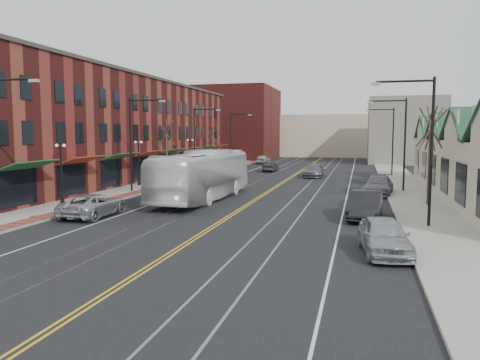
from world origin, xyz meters
The scene contains 31 objects.
ground centered at (0.00, 0.00, 0.00)m, with size 160.00×160.00×0.00m, color black.
sidewalk_left centered at (-12.00, 20.00, 0.07)m, with size 4.00×120.00×0.15m, color gray.
sidewalk_right centered at (12.00, 20.00, 0.07)m, with size 4.00×120.00×0.15m, color gray.
building_left centered at (-19.00, 27.00, 5.50)m, with size 10.00×50.00×11.00m, color maroon.
backdrop_left centered at (-16.00, 70.00, 7.00)m, with size 14.00×18.00×14.00m, color maroon.
backdrop_mid centered at (0.00, 85.00, 4.50)m, with size 22.00×14.00×9.00m, color #BCAF90.
backdrop_right centered at (15.00, 65.00, 5.50)m, with size 12.00×16.00×11.00m, color slate.
streetlight_l_1 centered at (-11.05, 16.00, 5.03)m, with size 3.33×0.25×8.00m.
streetlight_l_2 centered at (-11.05, 32.00, 5.03)m, with size 3.33×0.25×8.00m.
streetlight_l_3 centered at (-11.05, 48.00, 5.03)m, with size 3.33×0.25×8.00m.
streetlight_r_0 centered at (11.05, 6.00, 5.03)m, with size 3.33×0.25×8.00m.
streetlight_r_1 centered at (11.05, 22.00, 5.03)m, with size 3.33×0.25×8.00m.
streetlight_r_2 centered at (11.05, 38.00, 5.03)m, with size 3.33×0.25×8.00m.
lamppost_l_1 centered at (-12.80, 8.00, 2.20)m, with size 0.84×0.28×4.27m.
lamppost_l_2 centered at (-12.80, 20.00, 2.20)m, with size 0.84×0.28×4.27m.
lamppost_l_3 centered at (-12.80, 34.00, 2.20)m, with size 0.84×0.28×4.27m.
tree_left_near centered at (-12.50, 26.00, 3.51)m, with size 1.78×1.37×6.48m.
tree_left_far centered at (-12.50, 42.00, 3.28)m, with size 1.66×1.28×6.02m.
tree_right_mid centered at (12.50, 14.00, 3.75)m, with size 1.90×1.46×6.93m.
manhole_mid centered at (-11.20, 3.00, 0.16)m, with size 0.60×0.60×0.02m, color #592D19.
manhole_far centered at (-11.20, 8.00, 0.16)m, with size 0.60×0.60×0.02m, color #592D19.
traffic_signal centered at (-10.60, 24.00, 2.35)m, with size 0.18×0.15×3.80m.
transit_bus centered at (-3.95, 13.14, 1.92)m, with size 3.23×13.79×3.84m, color white.
parked_suv centered at (-8.19, 4.61, 0.72)m, with size 2.40×5.20×1.44m, color #A9ABB1.
parked_car_a centered at (8.88, -0.34, 0.80)m, with size 1.88×4.68×1.59m, color #9FA3A6.
parked_car_b centered at (8.16, 7.98, 0.85)m, with size 1.79×5.13×1.69m, color black.
parked_car_c centered at (9.30, 19.72, 0.80)m, with size 2.24×5.51×1.60m, color slate.
parked_car_d centered at (9.30, 22.04, 0.68)m, with size 1.62×4.02×1.37m, color black.
distant_car_left centered at (-3.83, 40.51, 0.66)m, with size 1.40×4.01×1.32m, color black.
distant_car_right centered at (2.51, 34.21, 0.76)m, with size 2.13×5.23×1.52m, color #5C5E63.
distant_car_far centered at (-7.92, 55.76, 0.78)m, with size 1.84×4.58×1.56m, color #A5A7AC.
Camera 1 is at (7.82, -20.89, 5.20)m, focal length 35.00 mm.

